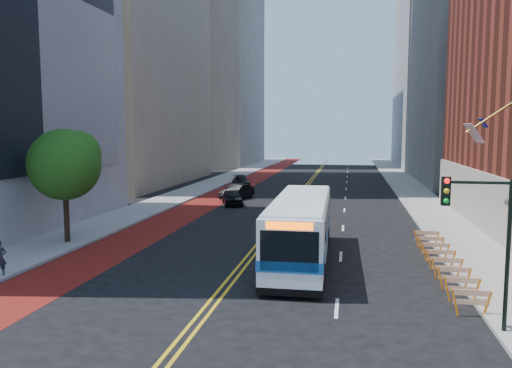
{
  "coord_description": "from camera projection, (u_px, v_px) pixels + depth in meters",
  "views": [
    {
      "loc": [
        5.19,
        -20.62,
        6.72
      ],
      "look_at": [
        -0.22,
        8.0,
        3.61
      ],
      "focal_mm": 35.0,
      "sensor_mm": 36.0,
      "label": 1
    }
  ],
  "objects": [
    {
      "name": "center_line_inner",
      "position": [
        296.0,
        197.0,
        51.16
      ],
      "size": [
        0.14,
        140.0,
        0.01
      ],
      "primitive_type": "cube",
      "color": "gold",
      "rests_on": "ground"
    },
    {
      "name": "sidewalk_left",
      "position": [
        186.0,
        193.0,
        53.33
      ],
      "size": [
        4.0,
        140.0,
        0.15
      ],
      "primitive_type": "cube",
      "color": "gray",
      "rests_on": "ground"
    },
    {
      "name": "car_c",
      "position": [
        241.0,
        181.0,
        60.23
      ],
      "size": [
        3.23,
        4.89,
        1.32
      ],
      "primitive_type": "imported",
      "rotation": [
        0.0,
        0.0,
        0.33
      ],
      "color": "black",
      "rests_on": "ground"
    },
    {
      "name": "transit_bus",
      "position": [
        301.0,
        228.0,
        25.61
      ],
      "size": [
        2.92,
        12.24,
        3.35
      ],
      "rotation": [
        0.0,
        0.0,
        0.02
      ],
      "color": "white",
      "rests_on": "ground"
    },
    {
      "name": "pedestrian",
      "position": [
        0.0,
        258.0,
        22.66
      ],
      "size": [
        0.7,
        0.62,
        1.62
      ],
      "primitive_type": "imported",
      "rotation": [
        0.0,
        0.0,
        0.48
      ],
      "color": "black",
      "rests_on": "sidewalk_left"
    },
    {
      "name": "construction_barriers",
      "position": [
        444.0,
        261.0,
        23.32
      ],
      "size": [
        1.42,
        10.91,
        1.0
      ],
      "color": "orange",
      "rests_on": "ground"
    },
    {
      "name": "car_b",
      "position": [
        237.0,
        192.0,
        49.23
      ],
      "size": [
        2.85,
        4.75,
        1.48
      ],
      "primitive_type": "imported",
      "rotation": [
        0.0,
        0.0,
        -0.31
      ],
      "color": "black",
      "rests_on": "ground"
    },
    {
      "name": "lane_dashes",
      "position": [
        346.0,
        189.0,
        58.05
      ],
      "size": [
        0.14,
        98.2,
        0.01
      ],
      "color": "silver",
      "rests_on": "ground"
    },
    {
      "name": "midrise_right_near",
      "position": [
        497.0,
        24.0,
        62.34
      ],
      "size": [
        18.0,
        26.0,
        40.0
      ],
      "primitive_type": "cube",
      "color": "slate",
      "rests_on": "ground"
    },
    {
      "name": "car_a",
      "position": [
        232.0,
        197.0,
        45.37
      ],
      "size": [
        2.89,
        4.4,
        1.39
      ],
      "primitive_type": "imported",
      "rotation": [
        0.0,
        0.0,
        0.33
      ],
      "color": "black",
      "rests_on": "ground"
    },
    {
      "name": "sidewalk_right",
      "position": [
        420.0,
        199.0,
        48.9
      ],
      "size": [
        4.0,
        140.0,
        0.15
      ],
      "primitive_type": "cube",
      "color": "gray",
      "rests_on": "ground"
    },
    {
      "name": "center_line_outer",
      "position": [
        300.0,
        197.0,
        51.09
      ],
      "size": [
        0.14,
        140.0,
        0.01
      ],
      "primitive_type": "cube",
      "color": "gold",
      "rests_on": "ground"
    },
    {
      "name": "street_tree",
      "position": [
        66.0,
        162.0,
        29.27
      ],
      "size": [
        4.2,
        4.2,
        6.7
      ],
      "color": "black",
      "rests_on": "sidewalk_left"
    },
    {
      "name": "ground",
      "position": [
        227.0,
        285.0,
        21.81
      ],
      "size": [
        160.0,
        160.0,
        0.0
      ],
      "primitive_type": "plane",
      "color": "black",
      "rests_on": "ground"
    },
    {
      "name": "traffic_signal",
      "position": [
        480.0,
        223.0,
        16.25
      ],
      "size": [
        2.21,
        0.34,
        5.07
      ],
      "color": "black",
      "rests_on": "sidewalk_right"
    },
    {
      "name": "midrise_left_far",
      "position": [
        204.0,
        1.0,
        99.01
      ],
      "size": [
        20.0,
        26.0,
        65.0
      ],
      "primitive_type": "cube",
      "color": "slate",
      "rests_on": "ground"
    },
    {
      "name": "midrise_right_far",
      "position": [
        458.0,
        16.0,
        90.68
      ],
      "size": [
        20.0,
        28.0,
        55.0
      ],
      "primitive_type": "cube",
      "color": "gray",
      "rests_on": "ground"
    },
    {
      "name": "bus_lane_paint",
      "position": [
        221.0,
        195.0,
        52.62
      ],
      "size": [
        3.6,
        140.0,
        0.01
      ],
      "primitive_type": "cube",
      "color": "#620E0E",
      "rests_on": "ground"
    }
  ]
}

